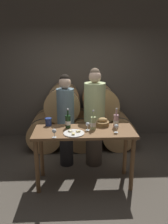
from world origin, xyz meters
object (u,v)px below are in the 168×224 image
object	(u,v)px
person_right	(94,118)
wine_glass_far_left	(54,131)
tasting_table	(84,139)
cheese_plate	(74,133)
wine_bottle_rose	(116,121)
person_left	(66,120)
wine_glass_left	(88,125)
wine_glass_center	(116,127)
blue_crock	(48,121)
wine_bottle_white	(93,123)
wine_bottle_red	(68,122)
bread_basket	(102,123)

from	to	relation	value
person_right	wine_glass_far_left	bearing A→B (deg)	-126.97
tasting_table	cheese_plate	bearing A→B (deg)	-140.76
tasting_table	wine_bottle_rose	xyz separation A→B (m)	(0.49, 0.11, 0.25)
person_left	wine_glass_left	world-z (taller)	person_left
wine_glass_center	wine_glass_left	bearing A→B (deg)	165.48
cheese_plate	tasting_table	bearing A→B (deg)	39.24
wine_bottle_rose	blue_crock	bearing A→B (deg)	173.51
tasting_table	person_right	bearing A→B (deg)	70.79
blue_crock	tasting_table	bearing A→B (deg)	-22.73
wine_glass_center	wine_bottle_white	bearing A→B (deg)	157.43
wine_bottle_white	tasting_table	bearing A→B (deg)	-167.24
person_right	blue_crock	distance (m)	0.84
person_right	person_left	bearing A→B (deg)	179.98
wine_bottle_white	wine_glass_far_left	size ratio (longest dim) A/B	2.42
person_right	wine_glass_far_left	xyz separation A→B (m)	(-0.62, -0.83, 0.09)
wine_bottle_red	cheese_plate	size ratio (longest dim) A/B	1.01
wine_bottle_rose	cheese_plate	xyz separation A→B (m)	(-0.65, -0.24, -0.09)
person_right	wine_bottle_red	bearing A→B (deg)	-134.08
wine_bottle_rose	wine_glass_left	size ratio (longest dim) A/B	2.43
wine_bottle_white	bread_basket	xyz separation A→B (m)	(0.16, 0.15, -0.05)
cheese_plate	wine_glass_center	world-z (taller)	wine_glass_center
person_right	wine_glass_center	size ratio (longest dim) A/B	13.91
wine_bottle_white	wine_bottle_rose	world-z (taller)	wine_bottle_rose
tasting_table	person_right	size ratio (longest dim) A/B	0.86
person_right	wine_bottle_rose	world-z (taller)	person_right
wine_bottle_rose	bread_basket	bearing A→B (deg)	162.64
person_left	person_right	xyz separation A→B (m)	(0.50, -0.00, 0.03)
wine_bottle_red	wine_glass_left	world-z (taller)	wine_bottle_red
wine_glass_left	tasting_table	bearing A→B (deg)	-178.26
wine_glass_left	wine_glass_center	xyz separation A→B (m)	(0.41, -0.11, 0.00)
wine_bottle_white	person_right	bearing A→B (deg)	82.83
person_right	cheese_plate	size ratio (longest dim) A/B	5.82
cheese_plate	wine_bottle_red	bearing A→B (deg)	109.90
person_right	wine_glass_left	size ratio (longest dim) A/B	13.91
tasting_table	wine_glass_center	xyz separation A→B (m)	(0.46, -0.10, 0.24)
tasting_table	cheese_plate	size ratio (longest dim) A/B	5.01
blue_crock	wine_glass_far_left	distance (m)	0.50
wine_bottle_red	wine_bottle_white	distance (m)	0.39
wine_bottle_red	wine_glass_far_left	distance (m)	0.41
wine_glass_center	person_left	bearing A→B (deg)	137.66
cheese_plate	wine_glass_center	bearing A→B (deg)	2.11
wine_bottle_red	bread_basket	distance (m)	0.54
wine_bottle_red	wine_bottle_rose	bearing A→B (deg)	-0.53
wine_bottle_white	bread_basket	distance (m)	0.22
wine_bottle_red	wine_glass_far_left	xyz separation A→B (m)	(-0.18, -0.37, -0.01)
person_left	wine_glass_far_left	bearing A→B (deg)	-98.58
person_right	wine_glass_center	xyz separation A→B (m)	(0.25, -0.68, 0.09)
wine_bottle_rose	blue_crock	xyz separation A→B (m)	(-1.04, 0.12, -0.04)
person_right	wine_bottle_red	world-z (taller)	person_right
cheese_plate	wine_glass_center	xyz separation A→B (m)	(0.61, 0.02, 0.08)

